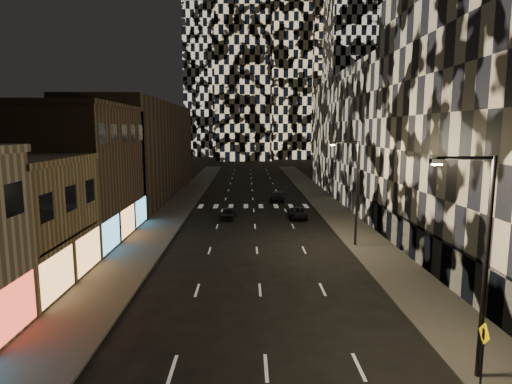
{
  "coord_description": "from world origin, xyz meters",
  "views": [
    {
      "loc": [
        -0.77,
        -6.01,
        10.12
      ],
      "look_at": [
        -0.21,
        22.08,
        6.0
      ],
      "focal_mm": 30.0,
      "sensor_mm": 36.0,
      "label": 1
    }
  ],
  "objects_px": {
    "car_dark_midlane": "(228,213)",
    "car_dark_rightlane": "(298,213)",
    "streetlight_near": "(481,253)",
    "streetlight_far": "(354,186)",
    "car_dark_oncoming": "(278,196)",
    "ped_sign": "(483,344)"
  },
  "relations": [
    {
      "from": "car_dark_oncoming",
      "to": "car_dark_rightlane",
      "type": "height_order",
      "value": "car_dark_oncoming"
    },
    {
      "from": "car_dark_rightlane",
      "to": "car_dark_midlane",
      "type": "bearing_deg",
      "value": -176.95
    },
    {
      "from": "car_dark_midlane",
      "to": "ped_sign",
      "type": "relative_size",
      "value": 1.4
    },
    {
      "from": "car_dark_oncoming",
      "to": "car_dark_rightlane",
      "type": "bearing_deg",
      "value": 102.44
    },
    {
      "from": "car_dark_rightlane",
      "to": "streetlight_near",
      "type": "bearing_deg",
      "value": -81.43
    },
    {
      "from": "car_dark_oncoming",
      "to": "car_dark_rightlane",
      "type": "xyz_separation_m",
      "value": [
        1.51,
        -11.94,
        -0.11
      ]
    },
    {
      "from": "streetlight_near",
      "to": "ped_sign",
      "type": "xyz_separation_m",
      "value": [
        -0.06,
        -0.77,
        -3.41
      ]
    },
    {
      "from": "streetlight_near",
      "to": "car_dark_rightlane",
      "type": "height_order",
      "value": "streetlight_near"
    },
    {
      "from": "streetlight_far",
      "to": "car_dark_rightlane",
      "type": "bearing_deg",
      "value": 105.57
    },
    {
      "from": "streetlight_far",
      "to": "car_dark_oncoming",
      "type": "bearing_deg",
      "value": 101.45
    },
    {
      "from": "streetlight_far",
      "to": "car_dark_midlane",
      "type": "xyz_separation_m",
      "value": [
        -11.33,
        11.96,
        -4.72
      ]
    },
    {
      "from": "streetlight_near",
      "to": "streetlight_far",
      "type": "xyz_separation_m",
      "value": [
        0.0,
        20.0,
        0.0
      ]
    },
    {
      "from": "car_dark_midlane",
      "to": "car_dark_oncoming",
      "type": "distance_m",
      "value": 13.64
    },
    {
      "from": "car_dark_oncoming",
      "to": "car_dark_midlane",
      "type": "bearing_deg",
      "value": 66.91
    },
    {
      "from": "car_dark_oncoming",
      "to": "ped_sign",
      "type": "height_order",
      "value": "ped_sign"
    },
    {
      "from": "car_dark_oncoming",
      "to": "car_dark_rightlane",
      "type": "distance_m",
      "value": 12.03
    },
    {
      "from": "car_dark_midlane",
      "to": "car_dark_rightlane",
      "type": "xyz_separation_m",
      "value": [
        7.98,
        0.06,
        -0.03
      ]
    },
    {
      "from": "streetlight_near",
      "to": "car_dark_rightlane",
      "type": "relative_size",
      "value": 2.07
    },
    {
      "from": "streetlight_near",
      "to": "car_dark_rightlane",
      "type": "bearing_deg",
      "value": 95.97
    },
    {
      "from": "car_dark_midlane",
      "to": "streetlight_far",
      "type": "bearing_deg",
      "value": -40.51
    },
    {
      "from": "car_dark_midlane",
      "to": "car_dark_rightlane",
      "type": "relative_size",
      "value": 0.85
    },
    {
      "from": "streetlight_near",
      "to": "ped_sign",
      "type": "distance_m",
      "value": 3.49
    }
  ]
}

